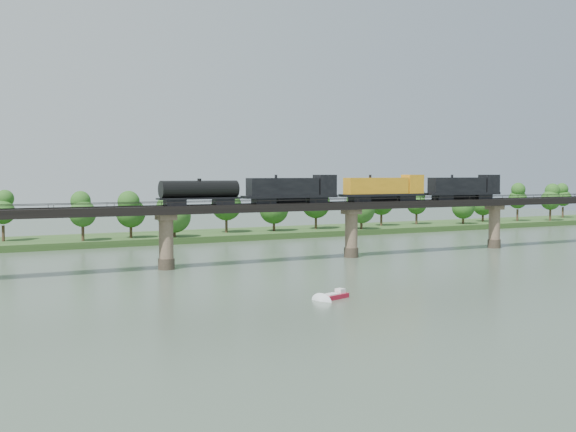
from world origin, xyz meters
TOP-DOWN VIEW (x-y plane):
  - ground at (0.00, 0.00)m, footprint 400.00×400.00m
  - far_bank at (0.00, 85.00)m, footprint 300.00×24.00m
  - bridge at (0.00, 30.00)m, footprint 236.00×30.00m
  - bridge_superstructure at (0.00, 30.00)m, footprint 220.00×4.90m
  - far_treeline at (-8.21, 80.52)m, footprint 289.06×17.54m
  - freight_train at (0.62, 30.00)m, footprint 81.70×3.18m
  - motorboat at (-29.66, -10.59)m, footprint 4.84×3.00m

SIDE VIEW (x-z plane):
  - ground at x=0.00m, z-range 0.00..0.00m
  - motorboat at x=-29.66m, z-range -0.20..1.07m
  - far_bank at x=0.00m, z-range 0.00..1.60m
  - bridge at x=0.00m, z-range -0.29..11.21m
  - far_treeline at x=-8.21m, z-range 2.03..15.63m
  - bridge_superstructure at x=0.00m, z-range 11.42..12.17m
  - freight_train at x=0.62m, z-range 11.37..17.00m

